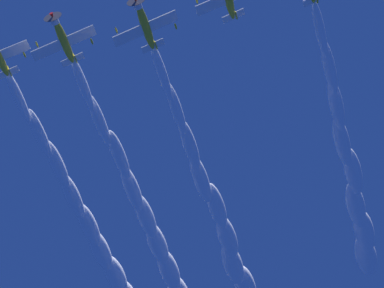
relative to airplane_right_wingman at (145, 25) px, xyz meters
The scene contains 6 objects.
airplane_right_wingman is the anchor object (origin of this frame).
airplane_outer_left 11.20m from the airplane_right_wingman, 91.67° to the left, with size 7.95×8.40×3.58m.
smoke_trail_lead 44.36m from the airplane_right_wingman, 30.19° to the right, with size 53.85×3.88×7.18m.
smoke_trail_right_wingman 38.54m from the airplane_right_wingman, ahead, with size 53.98×4.21×7.15m.
smoke_trail_outer_left 39.83m from the airplane_right_wingman, 15.35° to the left, with size 54.71×3.66×7.01m.
smoke_trail_outer_right 43.26m from the airplane_right_wingman, 27.79° to the left, with size 53.98×3.77×7.09m.
Camera 1 is at (-34.05, -14.28, 1.51)m, focal length 69.72 mm.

